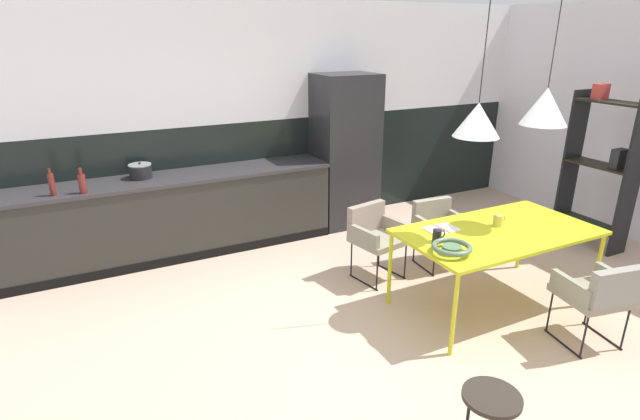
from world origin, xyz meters
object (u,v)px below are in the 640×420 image
at_px(dining_table, 498,234).
at_px(armchair_far_side, 438,224).
at_px(bottle_spice_small, 52,184).
at_px(mug_dark_espresso, 437,236).
at_px(bottle_vinegar_dark, 82,183).
at_px(pendant_lamp_over_table_far, 545,106).
at_px(armchair_corner_seat, 601,291).
at_px(open_book, 441,229).
at_px(fruit_bowl, 452,248).
at_px(cooking_pot, 140,171).
at_px(armchair_by_stool, 375,231).
at_px(side_stool, 491,401).
at_px(mug_white_ceramic, 498,220).
at_px(open_shelf_unit, 601,165).
at_px(refrigerator_column, 345,151).
at_px(pendant_lamp_over_table_near, 477,120).

bearing_deg(dining_table, armchair_far_side, 83.35).
bearing_deg(bottle_spice_small, mug_dark_espresso, -38.08).
relative_size(bottle_vinegar_dark, pendant_lamp_over_table_far, 0.24).
height_order(dining_table, pendant_lamp_over_table_far, pendant_lamp_over_table_far).
height_order(armchair_corner_seat, open_book, open_book).
height_order(fruit_bowl, open_book, fruit_bowl).
xyz_separation_m(cooking_pot, bottle_spice_small, (-0.84, -0.25, 0.04)).
distance_m(dining_table, armchair_by_stool, 1.20).
bearing_deg(armchair_by_stool, open_book, 94.55).
relative_size(armchair_far_side, open_book, 2.45).
relative_size(open_book, pendant_lamp_over_table_far, 0.27).
bearing_deg(side_stool, cooking_pot, 109.60).
distance_m(dining_table, armchair_far_side, 0.96).
distance_m(dining_table, cooking_pot, 3.70).
relative_size(armchair_far_side, armchair_corner_seat, 0.94).
height_order(armchair_corner_seat, armchair_by_stool, armchair_by_stool).
xyz_separation_m(armchair_by_stool, pendant_lamp_over_table_far, (1.01, -0.99, 1.31)).
xyz_separation_m(cooking_pot, side_stool, (1.37, -3.84, -0.59)).
xyz_separation_m(mug_white_ceramic, open_shelf_unit, (2.03, 0.46, 0.17)).
xyz_separation_m(mug_dark_espresso, side_stool, (-0.66, -1.34, -0.41)).
height_order(cooking_pot, pendant_lamp_over_table_far, pendant_lamp_over_table_far).
xyz_separation_m(mug_white_ceramic, bottle_spice_small, (-3.60, 2.21, 0.23)).
xyz_separation_m(fruit_bowl, open_shelf_unit, (2.81, 0.74, 0.18)).
bearing_deg(bottle_vinegar_dark, armchair_corner_seat, -41.26).
height_order(mug_dark_espresso, bottle_vinegar_dark, bottle_vinegar_dark).
xyz_separation_m(refrigerator_column, mug_white_ceramic, (0.26, -2.38, -0.16)).
bearing_deg(refrigerator_column, armchair_by_stool, -107.75).
bearing_deg(fruit_bowl, side_stool, -118.88).
height_order(armchair_corner_seat, bottle_spice_small, bottle_spice_small).
bearing_deg(mug_dark_espresso, dining_table, -3.79).
bearing_deg(mug_dark_espresso, armchair_far_side, 49.23).
bearing_deg(fruit_bowl, refrigerator_column, 79.17).
bearing_deg(armchair_corner_seat, armchair_far_side, 105.14).
xyz_separation_m(mug_white_ceramic, cooking_pot, (-2.75, 2.46, 0.19)).
xyz_separation_m(armchair_by_stool, open_shelf_unit, (2.77, -0.44, 0.47)).
xyz_separation_m(mug_white_ceramic, mug_dark_espresso, (-0.73, -0.04, 0.00)).
distance_m(bottle_vinegar_dark, open_shelf_unit, 5.63).
height_order(refrigerator_column, armchair_by_stool, refrigerator_column).
xyz_separation_m(open_book, bottle_spice_small, (-3.07, 2.06, 0.27)).
height_order(dining_table, armchair_far_side, dining_table).
bearing_deg(bottle_vinegar_dark, open_shelf_unit, -17.49).
distance_m(bottle_vinegar_dark, pendant_lamp_over_table_far, 4.32).
relative_size(refrigerator_column, open_book, 6.73).
distance_m(dining_table, bottle_spice_small, 4.21).
distance_m(refrigerator_column, bottle_spice_small, 3.34).
height_order(dining_table, cooking_pot, cooking_pot).
relative_size(bottle_vinegar_dark, pendant_lamp_over_table_near, 0.23).
distance_m(armchair_far_side, armchair_corner_seat, 1.78).
distance_m(refrigerator_column, side_stool, 3.97).
bearing_deg(pendant_lamp_over_table_far, armchair_corner_seat, -95.95).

